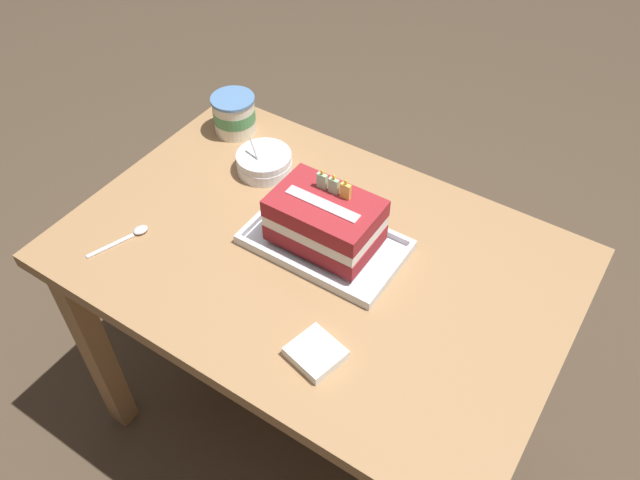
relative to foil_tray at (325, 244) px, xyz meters
name	(u,v)px	position (x,y,z in m)	size (l,w,h in m)	color
ground_plane	(316,418)	(-0.01, -0.03, -0.78)	(8.00, 8.00, 0.00)	#4C3D2D
dining_table	(315,285)	(-0.01, -0.03, -0.12)	(1.14, 0.77, 0.77)	#9E754C
foil_tray	(325,244)	(0.00, 0.00, 0.00)	(0.36, 0.22, 0.02)	silver
birthday_cake	(325,220)	(0.00, 0.00, 0.08)	(0.24, 0.16, 0.17)	maroon
bowl_stack	(264,162)	(-0.28, 0.14, 0.02)	(0.14, 0.14, 0.10)	white
ice_cream_tub	(234,114)	(-0.45, 0.23, 0.05)	(0.12, 0.12, 0.11)	silver
serving_spoon_near_tray	(134,233)	(-0.39, -0.21, 0.00)	(0.07, 0.15, 0.01)	silver
napkin_pile	(316,353)	(0.15, -0.26, 0.00)	(0.12, 0.11, 0.02)	white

